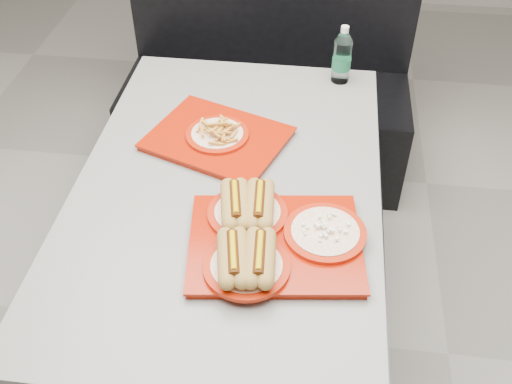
# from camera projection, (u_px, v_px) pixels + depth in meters

# --- Properties ---
(ground) EXTENTS (6.00, 6.00, 0.00)m
(ground) POSITION_uv_depth(u_px,v_px,m) (234.00, 331.00, 2.28)
(ground) COLOR gray
(ground) RESTS_ON ground
(diner_table) EXTENTS (0.92, 1.42, 0.75)m
(diner_table) POSITION_uv_depth(u_px,v_px,m) (229.00, 223.00, 1.89)
(diner_table) COLOR black
(diner_table) RESTS_ON ground
(booth_bench) EXTENTS (1.30, 0.57, 1.35)m
(booth_bench) POSITION_uv_depth(u_px,v_px,m) (267.00, 87.00, 2.81)
(booth_bench) COLOR black
(booth_bench) RESTS_ON ground
(tray_near) EXTENTS (0.49, 0.41, 0.10)m
(tray_near) POSITION_uv_depth(u_px,v_px,m) (268.00, 237.00, 1.56)
(tray_near) COLOR #991604
(tray_near) RESTS_ON diner_table
(tray_far) EXTENTS (0.50, 0.45, 0.08)m
(tray_far) POSITION_uv_depth(u_px,v_px,m) (217.00, 136.00, 1.91)
(tray_far) COLOR #991604
(tray_far) RESTS_ON diner_table
(water_bottle) EXTENTS (0.07, 0.07, 0.21)m
(water_bottle) POSITION_uv_depth(u_px,v_px,m) (342.00, 58.00, 2.14)
(water_bottle) COLOR silver
(water_bottle) RESTS_ON diner_table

